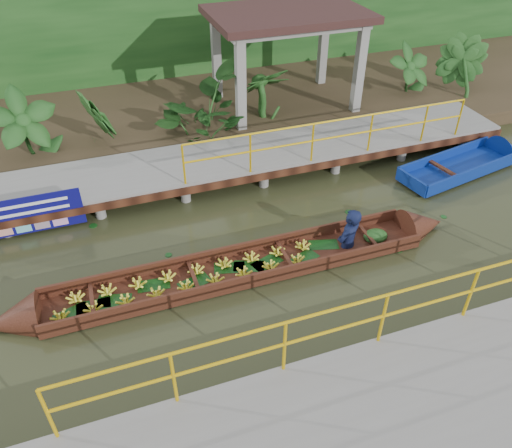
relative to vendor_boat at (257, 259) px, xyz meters
name	(u,v)px	position (x,y,z in m)	size (l,w,h in m)	color
ground	(263,261)	(0.19, 0.19, -0.26)	(80.00, 80.00, 0.00)	#2B2F17
land_strip	(182,108)	(0.19, 7.69, -0.04)	(30.00, 8.00, 0.45)	#362C1B
far_dock	(218,162)	(0.21, 3.62, 0.22)	(16.00, 2.06, 1.66)	gray
near_dock	(427,411)	(1.19, -4.01, 0.04)	(18.00, 2.40, 1.73)	gray
pavilion	(287,24)	(3.19, 6.49, 2.56)	(4.40, 3.00, 3.00)	gray
foliage_backdrop	(161,29)	(0.19, 10.19, 1.74)	(30.00, 0.80, 4.00)	#123912
vendor_boat	(257,259)	(0.00, 0.00, 0.00)	(9.44, 1.02, 2.19)	#36180E
moored_blue_boat	(482,159)	(7.09, 1.97, -0.09)	(4.02, 1.71, 0.93)	navy
blue_banner	(12,218)	(-4.57, 2.67, 0.30)	(2.89, 0.04, 0.90)	#0D0B5F
tropical_plants	(261,92)	(2.05, 5.49, 1.08)	(14.43, 1.43, 1.78)	#123912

